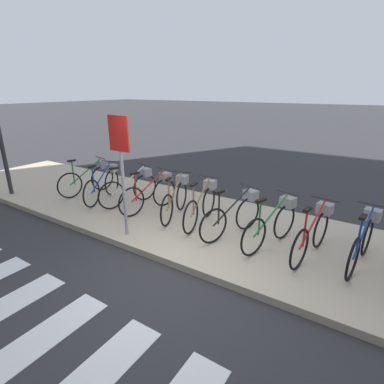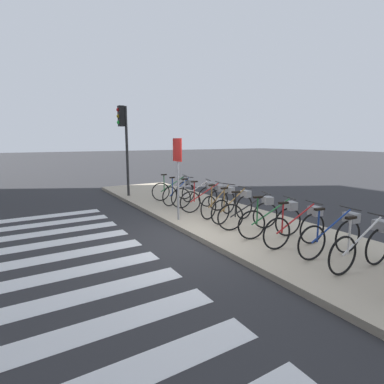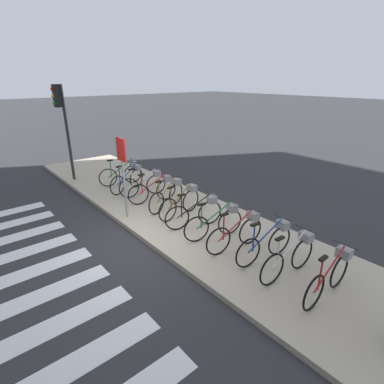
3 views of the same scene
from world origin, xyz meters
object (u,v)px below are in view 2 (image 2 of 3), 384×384
(parked_bicycle_1, at_px, (181,191))
(parked_bicycle_6, at_px, (252,212))
(parked_bicycle_0, at_px, (175,188))
(parked_bicycle_9, at_px, (335,234))
(parked_bicycle_3, at_px, (207,198))
(parked_bicycle_2, at_px, (197,194))
(parked_bicycle_7, at_px, (274,219))
(sign_post, at_px, (178,165))
(parked_bicycle_4, at_px, (221,201))
(parked_bicycle_10, at_px, (365,244))
(parked_bicycle_5, at_px, (235,206))
(traffic_light, at_px, (123,132))
(parked_bicycle_8, at_px, (299,226))

(parked_bicycle_1, bearing_deg, parked_bicycle_6, 0.07)
(parked_bicycle_0, xyz_separation_m, parked_bicycle_6, (4.19, -0.13, 0.00))
(parked_bicycle_0, relative_size, parked_bicycle_9, 0.99)
(parked_bicycle_3, xyz_separation_m, parked_bicycle_9, (4.15, 0.04, 0.00))
(parked_bicycle_0, height_order, parked_bicycle_9, same)
(parked_bicycle_2, relative_size, parked_bicycle_7, 1.00)
(parked_bicycle_1, height_order, sign_post, sign_post)
(parked_bicycle_4, distance_m, sign_post, 1.66)
(parked_bicycle_4, bearing_deg, parked_bicycle_1, -176.02)
(parked_bicycle_6, relative_size, parked_bicycle_9, 0.96)
(parked_bicycle_4, xyz_separation_m, parked_bicycle_10, (4.12, -0.08, 0.00))
(parked_bicycle_2, distance_m, parked_bicycle_10, 5.41)
(parked_bicycle_5, bearing_deg, parked_bicycle_10, -1.20)
(parked_bicycle_10, bearing_deg, traffic_light, -171.95)
(parked_bicycle_1, xyz_separation_m, parked_bicycle_10, (6.19, 0.06, 0.00))
(parked_bicycle_2, xyz_separation_m, parked_bicycle_4, (1.29, -0.02, 0.00))
(parked_bicycle_1, bearing_deg, parked_bicycle_9, 1.54)
(parked_bicycle_10, bearing_deg, parked_bicycle_6, -178.83)
(parked_bicycle_8, xyz_separation_m, traffic_light, (-7.28, -1.17, 2.02))
(parked_bicycle_9, relative_size, sign_post, 0.70)
(parked_bicycle_2, xyz_separation_m, parked_bicycle_9, (4.80, -0.01, 0.00))
(parked_bicycle_2, distance_m, parked_bicycle_4, 1.29)
(parked_bicycle_3, height_order, parked_bicycle_6, same)
(parked_bicycle_5, bearing_deg, parked_bicycle_8, -3.03)
(parked_bicycle_3, distance_m, parked_bicycle_5, 1.29)
(parked_bicycle_0, height_order, parked_bicycle_7, same)
(parked_bicycle_6, bearing_deg, parked_bicycle_5, 170.73)
(parked_bicycle_7, bearing_deg, parked_bicycle_5, 175.10)
(parked_bicycle_0, xyz_separation_m, parked_bicycle_9, (6.26, 0.02, 0.00))
(parked_bicycle_6, height_order, parked_bicycle_10, same)
(parked_bicycle_8, relative_size, parked_bicycle_10, 0.99)
(parked_bicycle_7, bearing_deg, parked_bicycle_9, 6.23)
(parked_bicycle_9, height_order, sign_post, sign_post)
(parked_bicycle_7, relative_size, parked_bicycle_8, 0.98)
(parked_bicycle_0, distance_m, parked_bicycle_6, 4.19)
(parked_bicycle_2, bearing_deg, parked_bicycle_8, -2.00)
(parked_bicycle_0, bearing_deg, parked_bicycle_6, -1.74)
(parked_bicycle_2, bearing_deg, parked_bicycle_10, -1.08)
(parked_bicycle_0, distance_m, parked_bicycle_5, 3.40)
(parked_bicycle_2, relative_size, traffic_light, 0.44)
(parked_bicycle_4, height_order, parked_bicycle_9, same)
(parked_bicycle_3, distance_m, parked_bicycle_4, 0.64)
(parked_bicycle_7, distance_m, sign_post, 2.86)
(parked_bicycle_5, bearing_deg, parked_bicycle_2, 179.14)
(parked_bicycle_4, distance_m, parked_bicycle_6, 1.44)
(parked_bicycle_5, bearing_deg, parked_bicycle_9, 0.36)
(parked_bicycle_10, bearing_deg, parked_bicycle_8, -178.18)
(parked_bicycle_10, bearing_deg, parked_bicycle_7, -178.36)
(parked_bicycle_3, xyz_separation_m, parked_bicycle_6, (2.08, -0.11, 0.00))
(parked_bicycle_6, bearing_deg, parked_bicycle_7, -0.10)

